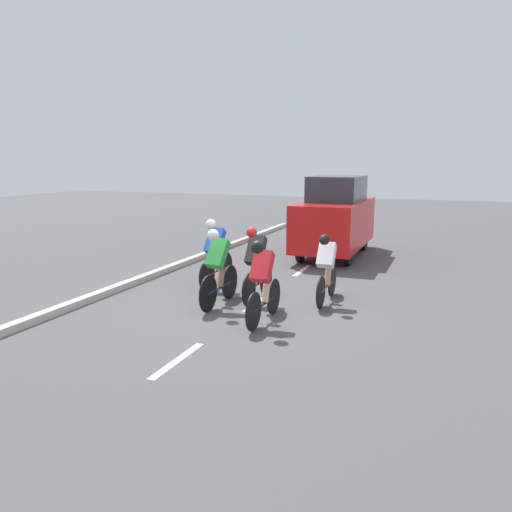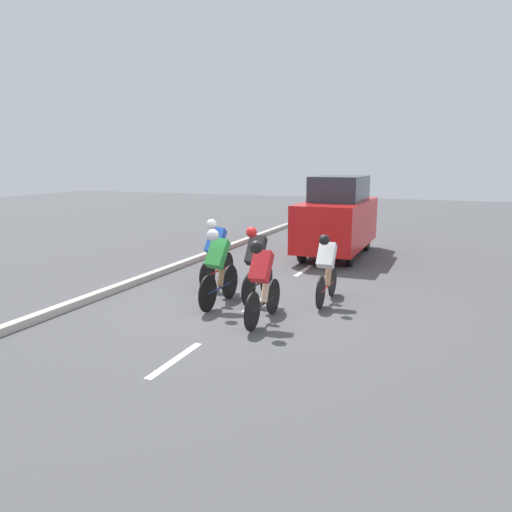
# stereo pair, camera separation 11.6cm
# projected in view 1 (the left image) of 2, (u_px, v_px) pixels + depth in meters

# --- Properties ---
(ground_plane) EXTENTS (60.00, 60.00, 0.00)m
(ground_plane) POSITION_uv_depth(u_px,v_px,m) (254.00, 305.00, 9.89)
(ground_plane) COLOR #4C4C4F
(lane_stripe_near) EXTENTS (0.12, 1.40, 0.01)m
(lane_stripe_near) POSITION_uv_depth(u_px,v_px,m) (178.00, 360.00, 7.13)
(lane_stripe_near) COLOR white
(lane_stripe_near) RESTS_ON ground
(lane_stripe_mid) EXTENTS (0.12, 1.40, 0.01)m
(lane_stripe_mid) POSITION_uv_depth(u_px,v_px,m) (258.00, 302.00, 10.06)
(lane_stripe_mid) COLOR white
(lane_stripe_mid) RESTS_ON ground
(lane_stripe_far) EXTENTS (0.12, 1.40, 0.01)m
(lane_stripe_far) POSITION_uv_depth(u_px,v_px,m) (302.00, 270.00, 12.99)
(lane_stripe_far) COLOR white
(lane_stripe_far) RESTS_ON ground
(curb) EXTENTS (0.20, 23.14, 0.14)m
(curb) POSITION_uv_depth(u_px,v_px,m) (125.00, 285.00, 11.19)
(curb) COLOR #B7B2A8
(curb) RESTS_ON ground
(cyclist_black) EXTENTS (0.33, 1.64, 1.55)m
(cyclist_black) POSITION_uv_depth(u_px,v_px,m) (256.00, 262.00, 10.03)
(cyclist_black) COLOR black
(cyclist_black) RESTS_ON ground
(cyclist_red) EXTENTS (0.33, 1.69, 1.51)m
(cyclist_red) POSITION_uv_depth(u_px,v_px,m) (262.00, 279.00, 8.62)
(cyclist_red) COLOR black
(cyclist_red) RESTS_ON ground
(cyclist_blue) EXTENTS (0.35, 1.68, 1.57)m
(cyclist_blue) POSITION_uv_depth(u_px,v_px,m) (215.00, 252.00, 11.10)
(cyclist_blue) COLOR black
(cyclist_blue) RESTS_ON ground
(cyclist_green) EXTENTS (0.36, 1.70, 1.56)m
(cyclist_green) POSITION_uv_depth(u_px,v_px,m) (218.00, 266.00, 9.64)
(cyclist_green) COLOR black
(cyclist_green) RESTS_ON ground
(cyclist_white) EXTENTS (0.32, 1.62, 1.43)m
(cyclist_white) POSITION_uv_depth(u_px,v_px,m) (326.00, 267.00, 9.88)
(cyclist_white) COLOR black
(cyclist_white) RESTS_ON ground
(support_car) EXTENTS (1.70, 4.18, 2.37)m
(support_car) POSITION_uv_depth(u_px,v_px,m) (335.00, 217.00, 14.86)
(support_car) COLOR black
(support_car) RESTS_ON ground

